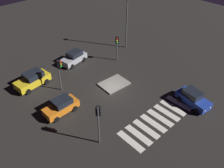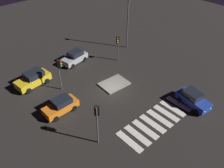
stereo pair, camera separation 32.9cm
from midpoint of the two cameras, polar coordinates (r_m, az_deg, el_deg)
The scene contains 11 objects.
ground_plane at distance 28.53m, azimuth 0.33°, elevation -1.60°, with size 80.00×80.00×0.00m, color black.
traffic_island at distance 29.48m, azimuth 0.85°, elevation 0.06°, with size 3.61×2.79×0.18m.
car_blue at distance 27.61m, azimuth 19.58°, elevation -3.48°, with size 2.28×4.09×1.71m.
car_yellow at distance 30.46m, azimuth -18.46°, elevation 1.20°, with size 4.49×2.42×1.89m.
car_silver at distance 33.88m, azimuth -8.86°, elevation 6.50°, with size 4.12×2.35×1.72m.
car_orange at distance 25.77m, azimuth -12.06°, elevation -5.22°, with size 3.91×1.90×1.68m.
traffic_light_south at distance 20.51m, azimuth -3.21°, elevation -7.83°, with size 0.53×0.54×4.44m.
traffic_light_north at distance 32.90m, azimuth 1.71°, elevation 10.05°, with size 0.53×0.54×3.82m.
traffic_light_west at distance 27.51m, azimuth -12.39°, elevation 3.93°, with size 0.54×0.54×4.19m.
street_lamp at distance 35.77m, azimuth 4.21°, elevation 16.64°, with size 0.56×0.56×7.97m.
crosswalk_near at distance 25.19m, azimuth 11.15°, elevation -8.87°, with size 8.75×3.20×0.02m.
Camera 2 is at (-14.96, -16.52, 17.82)m, focal length 37.31 mm.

